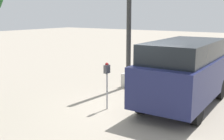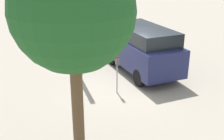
# 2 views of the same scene
# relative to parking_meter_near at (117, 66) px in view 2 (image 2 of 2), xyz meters

# --- Properties ---
(ground_plane) EXTENTS (80.00, 80.00, 0.00)m
(ground_plane) POSITION_rel_parking_meter_near_xyz_m (0.43, -0.68, -1.10)
(ground_plane) COLOR gray
(parking_meter_near) EXTENTS (0.21, 0.12, 1.49)m
(parking_meter_near) POSITION_rel_parking_meter_near_xyz_m (0.00, 0.00, 0.00)
(parking_meter_near) COLOR #9E9EA3
(parking_meter_near) RESTS_ON ground
(lamp_post) EXTENTS (0.44, 0.44, 5.80)m
(lamp_post) POSITION_rel_parking_meter_near_xyz_m (2.81, 0.91, 1.03)
(lamp_post) COLOR beige
(lamp_post) RESTS_ON ground
(parked_van) EXTENTS (4.58, 1.98, 2.14)m
(parked_van) POSITION_rel_parking_meter_near_xyz_m (1.66, -1.89, 0.06)
(parked_van) COLOR navy
(parked_van) RESTS_ON ground
(street_tree) EXTENTS (2.72, 2.72, 5.18)m
(street_tree) POSITION_rel_parking_meter_near_xyz_m (-3.31, 2.41, 2.69)
(street_tree) COLOR brown
(street_tree) RESTS_ON ground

